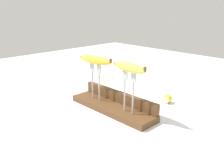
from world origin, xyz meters
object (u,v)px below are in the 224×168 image
(banana_raised_left, at_px, (95,60))
(banana_raised_right, at_px, (129,67))
(fork_stand_left, at_px, (96,78))
(banana_chunk_near, at_px, (167,99))
(fork_stand_right, at_px, (129,89))
(wire_coil, at_px, (106,78))

(banana_raised_left, xyz_separation_m, banana_raised_right, (0.21, 0.00, 0.00))
(fork_stand_left, distance_m, banana_chunk_near, 0.37)
(banana_raised_left, distance_m, banana_raised_right, 0.21)
(fork_stand_right, bearing_deg, banana_raised_right, 175.92)
(fork_stand_left, bearing_deg, fork_stand_right, -0.00)
(banana_raised_left, bearing_deg, banana_chunk_near, 49.11)
(fork_stand_right, xyz_separation_m, banana_chunk_near, (0.02, 0.26, -0.11))
(fork_stand_left, distance_m, wire_coil, 0.46)
(fork_stand_left, height_order, banana_chunk_near, fork_stand_left)
(banana_raised_left, relative_size, banana_raised_right, 1.08)
(fork_stand_right, bearing_deg, wire_coil, 146.62)
(fork_stand_right, relative_size, wire_coil, 1.71)
(fork_stand_left, xyz_separation_m, banana_raised_left, (-0.00, -0.00, 0.09))
(fork_stand_right, relative_size, banana_raised_right, 0.96)
(banana_raised_left, bearing_deg, fork_stand_left, 6.88)
(fork_stand_left, relative_size, banana_raised_left, 0.87)
(fork_stand_left, distance_m, banana_raised_right, 0.23)
(banana_raised_left, distance_m, banana_chunk_near, 0.40)
(fork_stand_left, distance_m, banana_raised_left, 0.09)
(fork_stand_left, relative_size, wire_coil, 1.68)
(fork_stand_right, distance_m, banana_raised_left, 0.23)
(fork_stand_left, xyz_separation_m, banana_raised_right, (0.21, 0.00, 0.09))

